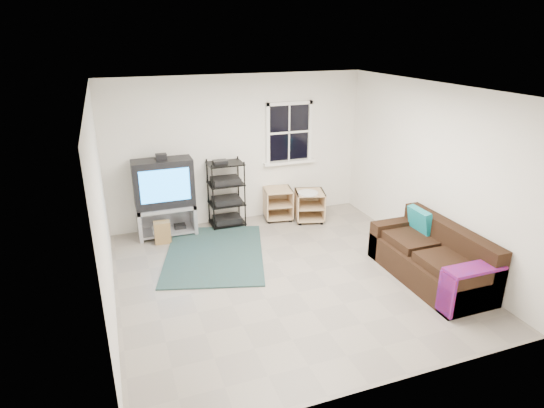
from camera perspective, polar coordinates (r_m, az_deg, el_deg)
name	(u,v)px	position (r m, az deg, el deg)	size (l,w,h in m)	color
room	(289,136)	(8.32, 2.15, 8.47)	(4.60, 4.62, 4.60)	gray
tv_unit	(164,191)	(7.74, -13.38, 1.57)	(0.96, 0.48, 1.42)	#A1A1A9
av_rack	(226,198)	(8.02, -5.74, 0.78)	(0.60, 0.44, 1.20)	black
side_table_left	(278,202)	(8.37, 0.70, 0.23)	(0.56, 0.56, 0.58)	tan
side_table_right	(309,203)	(8.31, 4.68, 0.10)	(0.62, 0.62, 0.58)	tan
sofa	(432,259)	(6.72, 19.48, -6.56)	(0.83, 1.86, 0.85)	black
shag_rug	(215,254)	(7.18, -7.22, -6.22)	(1.48, 2.03, 0.02)	black
paper_bag	(162,232)	(7.65, -13.59, -3.47)	(0.26, 0.17, 0.37)	olive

